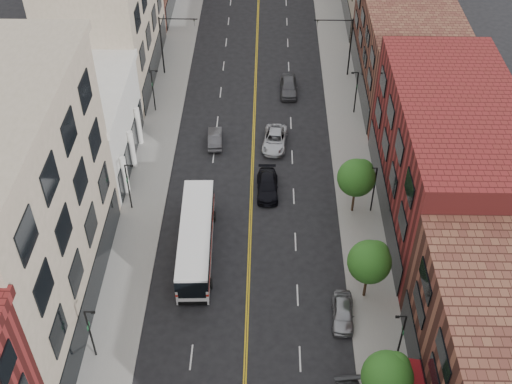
# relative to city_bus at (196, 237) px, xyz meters

# --- Properties ---
(sidewalk_left) EXTENTS (4.00, 110.00, 0.15)m
(sidewalk_left) POSITION_rel_city_bus_xyz_m (-5.51, 16.39, -1.71)
(sidewalk_left) COLOR gray
(sidewalk_left) RESTS_ON ground
(sidewalk_right) EXTENTS (4.00, 110.00, 0.15)m
(sidewalk_right) POSITION_rel_city_bus_xyz_m (14.49, 16.39, -1.71)
(sidewalk_right) COLOR gray
(sidewalk_right) RESTS_ON ground
(bldg_l_tanoffice) EXTENTS (10.00, 22.00, 18.00)m
(bldg_l_tanoffice) POSITION_rel_city_bus_xyz_m (-12.51, -5.61, 7.22)
(bldg_l_tanoffice) COLOR gray
(bldg_l_tanoffice) RESTS_ON ground
(bldg_l_white) EXTENTS (10.00, 14.00, 8.00)m
(bldg_l_white) POSITION_rel_city_bus_xyz_m (-12.51, 12.39, 2.22)
(bldg_l_white) COLOR silver
(bldg_l_white) RESTS_ON ground
(bldg_l_far_a) EXTENTS (10.00, 20.00, 18.00)m
(bldg_l_far_a) POSITION_rel_city_bus_xyz_m (-12.51, 29.39, 7.22)
(bldg_l_far_a) COLOR gray
(bldg_l_far_a) RESTS_ON ground
(bldg_r_mid) EXTENTS (10.00, 22.00, 12.00)m
(bldg_r_mid) POSITION_rel_city_bus_xyz_m (21.49, 5.39, 4.22)
(bldg_r_mid) COLOR maroon
(bldg_r_mid) RESTS_ON ground
(bldg_r_far_a) EXTENTS (10.00, 20.00, 10.00)m
(bldg_r_far_a) POSITION_rel_city_bus_xyz_m (21.49, 26.39, 3.22)
(bldg_r_far_a) COLOR #5A2D24
(bldg_r_far_a) RESTS_ON ground
(tree_r_1) EXTENTS (3.40, 3.40, 5.59)m
(tree_r_1) POSITION_rel_city_bus_xyz_m (13.87, -14.54, 2.34)
(tree_r_1) COLOR black
(tree_r_1) RESTS_ON sidewalk_right
(tree_r_2) EXTENTS (3.40, 3.40, 5.59)m
(tree_r_2) POSITION_rel_city_bus_xyz_m (13.87, -4.54, 2.34)
(tree_r_2) COLOR black
(tree_r_2) RESTS_ON sidewalk_right
(tree_r_3) EXTENTS (3.40, 3.40, 5.59)m
(tree_r_3) POSITION_rel_city_bus_xyz_m (13.87, 5.46, 2.34)
(tree_r_3) COLOR black
(tree_r_3) RESTS_ON sidewalk_right
(lamp_l_1) EXTENTS (0.81, 0.55, 5.05)m
(lamp_l_1) POSITION_rel_city_bus_xyz_m (-6.47, -10.61, 1.19)
(lamp_l_1) COLOR black
(lamp_l_1) RESTS_ON sidewalk_left
(lamp_l_2) EXTENTS (0.81, 0.55, 5.05)m
(lamp_l_2) POSITION_rel_city_bus_xyz_m (-6.47, 5.39, 1.19)
(lamp_l_2) COLOR black
(lamp_l_2) RESTS_ON sidewalk_left
(lamp_l_3) EXTENTS (0.81, 0.55, 5.05)m
(lamp_l_3) POSITION_rel_city_bus_xyz_m (-6.47, 21.39, 1.19)
(lamp_l_3) COLOR black
(lamp_l_3) RESTS_ON sidewalk_left
(lamp_r_1) EXTENTS (0.81, 0.55, 5.05)m
(lamp_r_1) POSITION_rel_city_bus_xyz_m (15.44, -10.61, 1.19)
(lamp_r_1) COLOR black
(lamp_r_1) RESTS_ON sidewalk_right
(lamp_r_2) EXTENTS (0.81, 0.55, 5.05)m
(lamp_r_2) POSITION_rel_city_bus_xyz_m (15.44, 5.39, 1.19)
(lamp_r_2) COLOR black
(lamp_r_2) RESTS_ON sidewalk_right
(lamp_r_3) EXTENTS (0.81, 0.55, 5.05)m
(lamp_r_3) POSITION_rel_city_bus_xyz_m (15.44, 21.39, 1.19)
(lamp_r_3) COLOR black
(lamp_r_3) RESTS_ON sidewalk_right
(signal_mast_left) EXTENTS (4.49, 0.18, 7.20)m
(signal_mast_left) POSITION_rel_city_bus_xyz_m (-5.78, 29.39, 2.86)
(signal_mast_left) COLOR black
(signal_mast_left) RESTS_ON sidewalk_left
(signal_mast_right) EXTENTS (4.49, 0.18, 7.20)m
(signal_mast_right) POSITION_rel_city_bus_xyz_m (14.75, 29.39, 2.86)
(signal_mast_right) COLOR black
(signal_mast_right) RESTS_ON sidewalk_right
(city_bus) EXTENTS (3.17, 12.01, 3.07)m
(city_bus) POSITION_rel_city_bus_xyz_m (0.00, 0.00, 0.00)
(city_bus) COLOR silver
(city_bus) RESTS_ON ground
(car_parked_far) EXTENTS (1.90, 4.20, 1.40)m
(car_parked_far) POSITION_rel_city_bus_xyz_m (11.89, -6.84, -1.08)
(car_parked_far) COLOR #919398
(car_parked_far) RESTS_ON ground
(car_lane_behind) EXTENTS (1.66, 4.12, 1.33)m
(car_lane_behind) POSITION_rel_city_bus_xyz_m (0.50, 15.58, -1.12)
(car_lane_behind) COLOR #49494E
(car_lane_behind) RESTS_ON ground
(car_lane_a) EXTENTS (2.09, 4.94, 1.42)m
(car_lane_a) POSITION_rel_city_bus_xyz_m (5.99, 8.04, -1.07)
(car_lane_a) COLOR black
(car_lane_a) RESTS_ON ground
(car_lane_b) EXTENTS (2.86, 5.35, 1.43)m
(car_lane_b) POSITION_rel_city_bus_xyz_m (6.72, 15.39, -1.07)
(car_lane_b) COLOR silver
(car_lane_b) RESTS_ON ground
(car_lane_c) EXTENTS (1.94, 4.79, 1.63)m
(car_lane_c) POSITION_rel_city_bus_xyz_m (8.34, 25.49, -0.97)
(car_lane_c) COLOR #4C4D51
(car_lane_c) RESTS_ON ground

